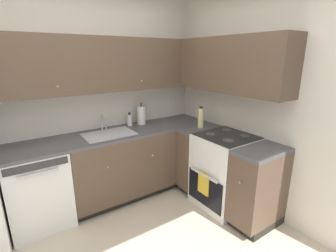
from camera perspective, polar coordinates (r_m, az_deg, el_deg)
wall_back at (r=3.16m, az=-21.64°, el=6.04°), size 3.51×0.05×2.62m
wall_right at (r=2.85m, az=24.52°, el=4.73°), size 0.05×3.27×2.62m
dishwasher at (r=3.05m, az=-28.09°, el=-12.68°), size 0.60×0.63×0.86m
lower_cabinets_back at (r=3.25m, az=-10.93°, el=-9.09°), size 1.32×0.62×0.86m
countertop_back at (r=3.08m, az=-11.38°, el=-1.67°), size 2.52×0.60×0.03m
lower_cabinets_right at (r=3.05m, az=14.18°, el=-11.06°), size 0.62×1.24×0.86m
countertop_right at (r=2.88m, az=14.74°, el=-3.21°), size 0.60×1.24×0.03m
oven_range at (r=3.10m, az=13.14°, el=-10.04°), size 0.68×0.62×1.04m
upper_cabinets_back at (r=3.02m, az=-16.23°, el=13.61°), size 2.20×0.34×0.62m
upper_cabinets_right at (r=3.08m, az=12.31°, el=13.91°), size 0.32×1.79×0.62m
sink at (r=3.02m, az=-13.57°, el=-2.67°), size 0.59×0.40×0.10m
faucet at (r=3.16m, az=-15.05°, el=1.13°), size 0.07×0.16×0.20m
soap_bottle at (r=3.31m, az=-8.98°, el=1.40°), size 0.06×0.06×0.18m
paper_towel_roll at (r=3.35m, az=-6.24°, el=2.52°), size 0.11×0.11×0.31m
oil_bottle at (r=3.19m, az=7.68°, el=1.92°), size 0.08×0.08×0.28m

